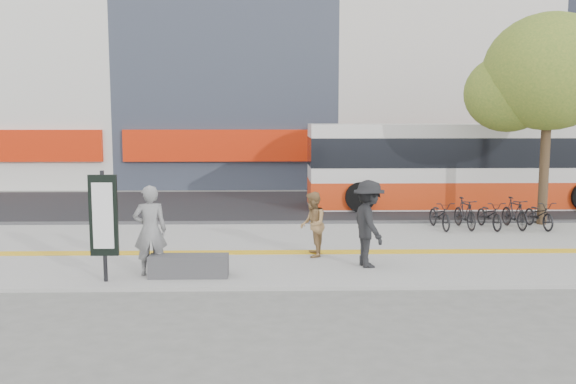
{
  "coord_description": "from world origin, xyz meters",
  "views": [
    {
      "loc": [
        -0.87,
        -13.53,
        3.36
      ],
      "look_at": [
        -0.51,
        2.0,
        1.41
      ],
      "focal_mm": 38.66,
      "sensor_mm": 36.0,
      "label": 1
    }
  ],
  "objects_px": {
    "bench": "(189,266)",
    "pedestrian_tan": "(313,224)",
    "street_tree": "(547,75)",
    "bus": "(464,168)",
    "pedestrian_dark": "(369,224)",
    "seated_woman": "(150,230)",
    "signboard": "(103,217)"
  },
  "relations": [
    {
      "from": "pedestrian_dark",
      "to": "bench",
      "type": "bearing_deg",
      "value": 90.1
    },
    {
      "from": "seated_woman",
      "to": "pedestrian_dark",
      "type": "bearing_deg",
      "value": 176.06
    },
    {
      "from": "pedestrian_tan",
      "to": "pedestrian_dark",
      "type": "relative_size",
      "value": 0.8
    },
    {
      "from": "bench",
      "to": "seated_woman",
      "type": "height_order",
      "value": "seated_woman"
    },
    {
      "from": "pedestrian_tan",
      "to": "street_tree",
      "type": "bearing_deg",
      "value": 123.09
    },
    {
      "from": "street_tree",
      "to": "seated_woman",
      "type": "relative_size",
      "value": 3.4
    },
    {
      "from": "signboard",
      "to": "street_tree",
      "type": "bearing_deg",
      "value": 29.07
    },
    {
      "from": "bus",
      "to": "pedestrian_tan",
      "type": "height_order",
      "value": "bus"
    },
    {
      "from": "street_tree",
      "to": "bus",
      "type": "height_order",
      "value": "street_tree"
    },
    {
      "from": "bench",
      "to": "pedestrian_tan",
      "type": "distance_m",
      "value": 3.21
    },
    {
      "from": "bench",
      "to": "pedestrian_tan",
      "type": "bearing_deg",
      "value": 34.0
    },
    {
      "from": "signboard",
      "to": "seated_woman",
      "type": "relative_size",
      "value": 1.19
    },
    {
      "from": "bench",
      "to": "street_tree",
      "type": "bearing_deg",
      "value": 31.62
    },
    {
      "from": "street_tree",
      "to": "pedestrian_tan",
      "type": "height_order",
      "value": "street_tree"
    },
    {
      "from": "pedestrian_tan",
      "to": "pedestrian_dark",
      "type": "height_order",
      "value": "pedestrian_dark"
    },
    {
      "from": "bench",
      "to": "bus",
      "type": "xyz_separation_m",
      "value": [
        8.56,
        9.7,
        1.15
      ]
    },
    {
      "from": "signboard",
      "to": "bus",
      "type": "distance_m",
      "value": 14.26
    },
    {
      "from": "bench",
      "to": "street_tree",
      "type": "xyz_separation_m",
      "value": [
        9.78,
        6.02,
        4.21
      ]
    },
    {
      "from": "bus",
      "to": "signboard",
      "type": "bearing_deg",
      "value": -135.43
    },
    {
      "from": "bus",
      "to": "pedestrian_dark",
      "type": "relative_size",
      "value": 5.91
    },
    {
      "from": "bus",
      "to": "street_tree",
      "type": "bearing_deg",
      "value": -71.63
    },
    {
      "from": "seated_woman",
      "to": "pedestrian_tan",
      "type": "xyz_separation_m",
      "value": [
        3.43,
        1.58,
        -0.17
      ]
    },
    {
      "from": "signboard",
      "to": "seated_woman",
      "type": "height_order",
      "value": "signboard"
    },
    {
      "from": "street_tree",
      "to": "seated_woman",
      "type": "bearing_deg",
      "value": -151.15
    },
    {
      "from": "pedestrian_tan",
      "to": "pedestrian_dark",
      "type": "xyz_separation_m",
      "value": [
        1.15,
        -0.98,
        0.19
      ]
    },
    {
      "from": "bench",
      "to": "street_tree",
      "type": "distance_m",
      "value": 12.23
    },
    {
      "from": "bench",
      "to": "signboard",
      "type": "xyz_separation_m",
      "value": [
        -1.6,
        -0.31,
        1.06
      ]
    },
    {
      "from": "pedestrian_dark",
      "to": "signboard",
      "type": "bearing_deg",
      "value": 89.8
    },
    {
      "from": "bench",
      "to": "seated_woman",
      "type": "bearing_deg",
      "value": 166.47
    },
    {
      "from": "street_tree",
      "to": "pedestrian_dark",
      "type": "height_order",
      "value": "street_tree"
    },
    {
      "from": "signboard",
      "to": "pedestrian_tan",
      "type": "bearing_deg",
      "value": 26.17
    },
    {
      "from": "pedestrian_tan",
      "to": "bus",
      "type": "bearing_deg",
      "value": 145.57
    }
  ]
}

